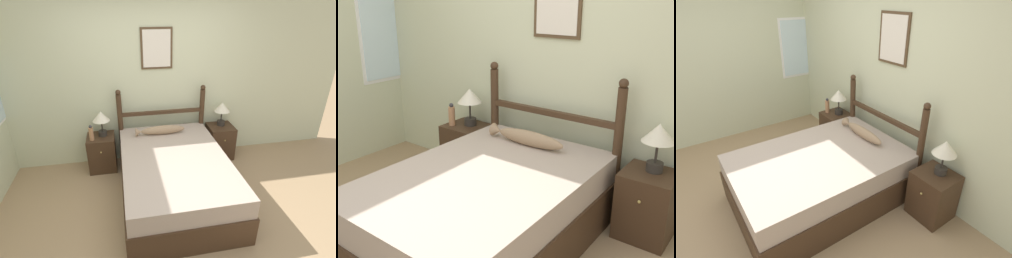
# 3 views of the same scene
# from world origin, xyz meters

# --- Properties ---
(ground_plane) EXTENTS (16.00, 16.00, 0.00)m
(ground_plane) POSITION_xyz_m (0.00, 0.00, 0.00)
(ground_plane) COLOR #9E7F5B
(wall_back) EXTENTS (6.40, 0.08, 2.55)m
(wall_back) POSITION_xyz_m (0.00, 1.73, 1.28)
(wall_back) COLOR beige
(wall_back) RESTS_ON ground_plane
(wall_left) EXTENTS (0.08, 6.40, 2.55)m
(wall_left) POSITION_xyz_m (-2.13, 0.03, 1.28)
(wall_left) COLOR beige
(wall_left) RESTS_ON ground_plane
(bed) EXTENTS (1.36, 1.96, 0.60)m
(bed) POSITION_xyz_m (0.16, 0.63, 0.30)
(bed) COLOR #3D2819
(bed) RESTS_ON ground_plane
(headboard) EXTENTS (1.36, 0.08, 1.23)m
(headboard) POSITION_xyz_m (0.16, 1.57, 0.66)
(headboard) COLOR #3D2819
(headboard) RESTS_ON ground_plane
(nightstand_left) EXTENTS (0.41, 0.42, 0.55)m
(nightstand_left) POSITION_xyz_m (-0.79, 1.47, 0.28)
(nightstand_left) COLOR #3D2819
(nightstand_left) RESTS_ON ground_plane
(nightstand_right) EXTENTS (0.41, 0.42, 0.55)m
(nightstand_right) POSITION_xyz_m (1.11, 1.47, 0.28)
(nightstand_right) COLOR #3D2819
(nightstand_right) RESTS_ON ground_plane
(table_lamp_left) EXTENTS (0.25, 0.25, 0.39)m
(table_lamp_left) POSITION_xyz_m (-0.75, 1.50, 0.83)
(table_lamp_left) COLOR #2D2823
(table_lamp_left) RESTS_ON nightstand_left
(table_lamp_right) EXTENTS (0.25, 0.25, 0.39)m
(table_lamp_right) POSITION_xyz_m (1.12, 1.52, 0.83)
(table_lamp_right) COLOR #2D2823
(table_lamp_right) RESTS_ON nightstand_right
(bottle) EXTENTS (0.07, 0.07, 0.24)m
(bottle) POSITION_xyz_m (-0.91, 1.39, 0.66)
(bottle) COLOR tan
(bottle) RESTS_ON nightstand_left
(fish_pillow) EXTENTS (0.73, 0.12, 0.13)m
(fish_pillow) POSITION_xyz_m (0.09, 1.29, 0.66)
(fish_pillow) COLOR #997A5B
(fish_pillow) RESTS_ON bed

